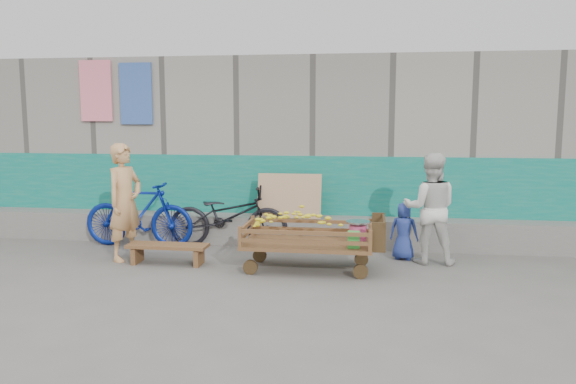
# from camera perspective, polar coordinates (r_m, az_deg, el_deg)

# --- Properties ---
(ground) EXTENTS (80.00, 80.00, 0.00)m
(ground) POSITION_cam_1_polar(r_m,az_deg,el_deg) (6.83, -5.11, -9.62)
(ground) COLOR #5D5B55
(ground) RESTS_ON ground
(building_wall) EXTENTS (12.00, 3.50, 3.00)m
(building_wall) POSITION_cam_1_polar(r_m,az_deg,el_deg) (10.52, -0.08, 4.62)
(building_wall) COLOR gray
(building_wall) RESTS_ON ground
(banana_cart) EXTENTS (1.86, 0.85, 0.79)m
(banana_cart) POSITION_cam_1_polar(r_m,az_deg,el_deg) (7.42, 1.75, -3.92)
(banana_cart) COLOR brown
(banana_cart) RESTS_ON ground
(bench) EXTENTS (1.11, 0.33, 0.28)m
(bench) POSITION_cam_1_polar(r_m,az_deg,el_deg) (7.96, -12.12, -5.73)
(bench) COLOR brown
(bench) RESTS_ON ground
(vendor_man) EXTENTS (0.58, 0.70, 1.66)m
(vendor_man) POSITION_cam_1_polar(r_m,az_deg,el_deg) (8.24, -16.24, -0.99)
(vendor_man) COLOR tan
(vendor_man) RESTS_ON ground
(woman) EXTENTS (0.78, 0.62, 1.54)m
(woman) POSITION_cam_1_polar(r_m,az_deg,el_deg) (7.99, 14.24, -1.62)
(woman) COLOR silver
(woman) RESTS_ON ground
(child) EXTENTS (0.45, 0.35, 0.83)m
(child) POSITION_cam_1_polar(r_m,az_deg,el_deg) (8.16, 11.69, -3.89)
(child) COLOR navy
(child) RESTS_ON ground
(bicycle_dark) EXTENTS (1.90, 0.78, 0.98)m
(bicycle_dark) POSITION_cam_1_polar(r_m,az_deg,el_deg) (8.80, -6.09, -2.44)
(bicycle_dark) COLOR black
(bicycle_dark) RESTS_ON ground
(bicycle_blue) EXTENTS (1.76, 0.52, 1.06)m
(bicycle_blue) POSITION_cam_1_polar(r_m,az_deg,el_deg) (9.05, -14.94, -2.11)
(bicycle_blue) COLOR navy
(bicycle_blue) RESTS_ON ground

